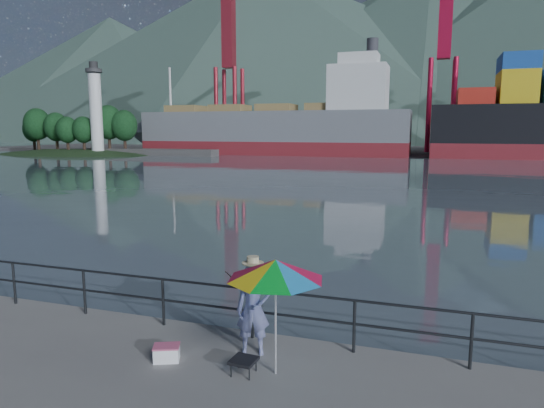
# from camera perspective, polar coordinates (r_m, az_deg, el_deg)

# --- Properties ---
(harbor_water) EXTENTS (500.00, 280.00, 0.00)m
(harbor_water) POSITION_cam_1_polar(r_m,az_deg,el_deg) (136.92, 16.79, 6.74)
(harbor_water) COLOR #4F5E68
(harbor_water) RESTS_ON ground
(far_dock) EXTENTS (200.00, 40.00, 0.40)m
(far_dock) POSITION_cam_1_polar(r_m,az_deg,el_deg) (100.04, 21.86, 5.85)
(far_dock) COLOR #514F4C
(far_dock) RESTS_ON ground
(guardrail) EXTENTS (22.00, 0.06, 1.03)m
(guardrail) POSITION_cam_1_polar(r_m,az_deg,el_deg) (10.14, -7.72, -11.89)
(guardrail) COLOR #2D3033
(guardrail) RESTS_ON ground
(mountains) EXTENTS (600.00, 332.80, 80.00)m
(mountains) POSITION_cam_1_polar(r_m,az_deg,el_deg) (219.57, 28.50, 16.02)
(mountains) COLOR #385147
(mountains) RESTS_ON ground
(lighthouse_islet) EXTENTS (48.00, 26.40, 19.20)m
(lighthouse_islet) POSITION_cam_1_polar(r_m,az_deg,el_deg) (90.84, -22.37, 5.74)
(lighthouse_islet) COLOR #263F1E
(lighthouse_islet) RESTS_ON ground
(fisherman) EXTENTS (0.72, 0.59, 1.69)m
(fisherman) POSITION_cam_1_polar(r_m,az_deg,el_deg) (9.02, -2.23, -12.28)
(fisherman) COLOR navy
(fisherman) RESTS_ON ground
(beach_umbrella) EXTENTS (1.90, 1.90, 1.99)m
(beach_umbrella) POSITION_cam_1_polar(r_m,az_deg,el_deg) (7.98, 0.43, -7.73)
(beach_umbrella) COLOR white
(beach_umbrella) RESTS_ON ground
(folding_stool) EXTENTS (0.45, 0.45, 0.27)m
(folding_stool) POSITION_cam_1_polar(r_m,az_deg,el_deg) (8.61, -3.35, -18.49)
(folding_stool) COLOR black
(folding_stool) RESTS_ON ground
(cooler_bag) EXTENTS (0.52, 0.45, 0.26)m
(cooler_bag) POSITION_cam_1_polar(r_m,az_deg,el_deg) (9.23, -12.29, -16.84)
(cooler_bag) COLOR white
(cooler_bag) RESTS_ON ground
(fishing_rod) EXTENTS (0.05, 1.92, 1.35)m
(fishing_rod) POSITION_cam_1_polar(r_m,az_deg,el_deg) (10.15, -3.03, -14.96)
(fishing_rod) COLOR black
(fishing_rod) RESTS_ON ground
(bulk_carrier) EXTENTS (45.77, 7.92, 14.50)m
(bulk_carrier) POSITION_cam_1_polar(r_m,az_deg,el_deg) (82.80, 1.19, 8.91)
(bulk_carrier) COLOR maroon
(bulk_carrier) RESTS_ON ground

